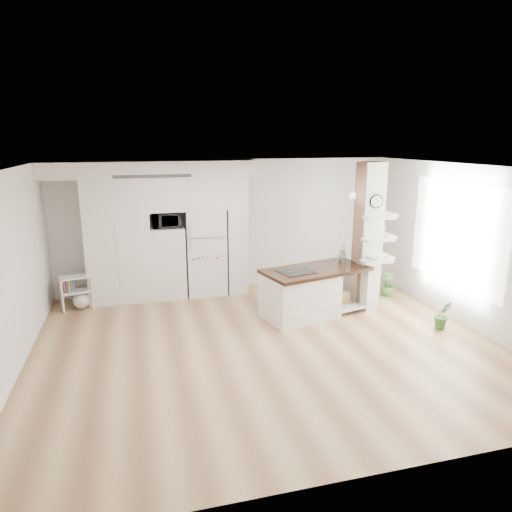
{
  "coord_description": "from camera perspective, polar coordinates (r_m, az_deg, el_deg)",
  "views": [
    {
      "loc": [
        -1.82,
        -6.27,
        3.08
      ],
      "look_at": [
        0.07,
        0.9,
        1.19
      ],
      "focal_mm": 32.0,
      "sensor_mm": 36.0,
      "label": 1
    }
  ],
  "objects": [
    {
      "name": "pendant_light",
      "position": [
        7.38,
        13.94,
        6.42
      ],
      "size": [
        0.12,
        0.12,
        0.1
      ],
      "primitive_type": "cylinder",
      "color": "white",
      "rests_on": "room"
    },
    {
      "name": "room",
      "position": [
        6.64,
        1.39,
        3.68
      ],
      "size": [
        7.04,
        6.04,
        2.72
      ],
      "color": "white",
      "rests_on": "ground"
    },
    {
      "name": "column",
      "position": [
        8.68,
        14.51,
        2.37
      ],
      "size": [
        0.69,
        0.9,
        2.7
      ],
      "color": "silver",
      "rests_on": "floor"
    },
    {
      "name": "decor_bowl",
      "position": [
        8.52,
        14.65,
        -0.27
      ],
      "size": [
        0.22,
        0.22,
        0.05
      ],
      "primitive_type": "imported",
      "color": "white",
      "rests_on": "column"
    },
    {
      "name": "floor_plant_b",
      "position": [
        9.63,
        16.06,
        -3.39
      ],
      "size": [
        0.3,
        0.3,
        0.49
      ],
      "primitive_type": "imported",
      "rotation": [
        0.0,
        0.0,
        -0.11
      ],
      "color": "#3B8334",
      "rests_on": "floor"
    },
    {
      "name": "kitchen_island",
      "position": [
        8.18,
        6.21,
        -4.51
      ],
      "size": [
        2.07,
        1.35,
        1.43
      ],
      "rotation": [
        0.0,
        0.0,
        0.25
      ],
      "color": "silver",
      "rests_on": "floor"
    },
    {
      "name": "bookshelf",
      "position": [
        9.15,
        -21.35,
        -4.49
      ],
      "size": [
        0.61,
        0.44,
        0.64
      ],
      "rotation": [
        0.0,
        0.0,
        0.25
      ],
      "color": "silver",
      "rests_on": "floor"
    },
    {
      "name": "shelf_plant",
      "position": [
        8.91,
        15.47,
        3.75
      ],
      "size": [
        0.27,
        0.23,
        0.3
      ],
      "primitive_type": "imported",
      "color": "#3B8334",
      "rests_on": "column"
    },
    {
      "name": "refrigerator",
      "position": [
        9.31,
        -6.36,
        0.53
      ],
      "size": [
        0.78,
        0.69,
        1.75
      ],
      "color": "silver",
      "rests_on": "floor"
    },
    {
      "name": "microwave",
      "position": [
        9.03,
        -11.15,
        4.43
      ],
      "size": [
        0.54,
        0.37,
        0.3
      ],
      "primitive_type": "imported",
      "color": "#2D2D2D",
      "rests_on": "cabinet_wall"
    },
    {
      "name": "floor_plant_a",
      "position": [
        8.25,
        22.31,
        -6.85
      ],
      "size": [
        0.32,
        0.27,
        0.5
      ],
      "primitive_type": "imported",
      "rotation": [
        0.0,
        0.0,
        -0.19
      ],
      "color": "#3B8334",
      "rests_on": "floor"
    },
    {
      "name": "floor",
      "position": [
        7.22,
        1.3,
        -10.96
      ],
      "size": [
        7.0,
        6.0,
        0.01
      ],
      "primitive_type": "cube",
      "color": "tan",
      "rests_on": "ground"
    },
    {
      "name": "cabinet_wall",
      "position": [
        9.08,
        -12.24,
        4.01
      ],
      "size": [
        4.0,
        0.71,
        2.7
      ],
      "color": "silver",
      "rests_on": "floor"
    },
    {
      "name": "window",
      "position": [
        8.58,
        23.71,
        2.49
      ],
      "size": [
        0.0,
        2.4,
        2.4
      ],
      "primitive_type": "plane",
      "rotation": [
        1.57,
        0.0,
        -1.57
      ],
      "color": "white",
      "rests_on": "room"
    }
  ]
}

